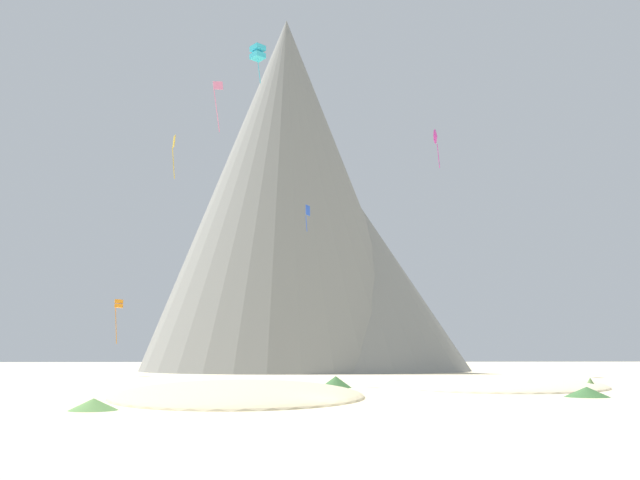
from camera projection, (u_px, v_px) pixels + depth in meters
ground_plane at (357, 407)px, 35.31m from camera, size 400.00×400.00×0.00m
dune_foreground_left at (239, 396)px, 44.33m from camera, size 15.97×24.90×1.84m
dune_foreground_right at (496, 386)px, 57.18m from camera, size 22.31×26.37×1.82m
bush_far_right at (590, 384)px, 51.80m from camera, size 1.50×1.50×0.90m
bush_scatter_east at (587, 392)px, 43.26m from camera, size 3.21×3.21×0.62m
bush_low_patch at (266, 388)px, 50.86m from camera, size 2.32×2.32×0.40m
bush_near_right at (336, 382)px, 54.98m from camera, size 2.92×2.92×0.90m
bush_far_left at (93, 404)px, 32.98m from camera, size 3.22×3.22×0.56m
rock_massif at (302, 213)px, 115.85m from camera, size 62.12×56.89×59.40m
kite_blue_mid at (308, 213)px, 78.46m from camera, size 0.52×0.80×3.04m
kite_orange_low at (119, 304)px, 85.95m from camera, size 1.10×1.09×5.37m
kite_gold_mid at (174, 148)px, 75.07m from camera, size 0.36×0.74×4.74m
kite_magenta_high at (436, 137)px, 93.91m from camera, size 1.24×1.92×5.41m
kite_pink_high at (218, 95)px, 69.17m from camera, size 1.02×0.43×5.16m
kite_cyan_high at (258, 53)px, 81.38m from camera, size 1.94×1.95×4.57m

